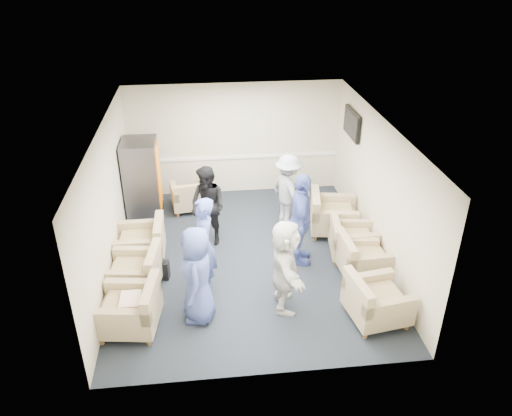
{
  "coord_description": "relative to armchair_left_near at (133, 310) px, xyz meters",
  "views": [
    {
      "loc": [
        -0.75,
        -8.14,
        5.53
      ],
      "look_at": [
        0.19,
        0.2,
        0.99
      ],
      "focal_mm": 35.0,
      "sensor_mm": 36.0,
      "label": 1
    }
  ],
  "objects": [
    {
      "name": "armchair_left_far",
      "position": [
        0.01,
        1.98,
        -0.0
      ],
      "size": [
        0.9,
        0.9,
        0.72
      ],
      "rotation": [
        0.0,
        0.0,
        -1.57
      ],
      "color": "tan",
      "rests_on": "floor"
    },
    {
      "name": "person_front_right",
      "position": [
        2.47,
        0.28,
        0.46
      ],
      "size": [
        0.57,
        1.56,
        1.65
      ],
      "primitive_type": "imported",
      "rotation": [
        0.0,
        0.0,
        1.52
      ],
      "color": "silver",
      "rests_on": "floor"
    },
    {
      "name": "person_mid_left",
      "position": [
        1.16,
        0.94,
        0.53
      ],
      "size": [
        0.45,
        0.67,
        1.78
      ],
      "primitive_type": "imported",
      "rotation": [
        0.0,
        0.0,
        -1.53
      ],
      "color": "#4556A6",
      "rests_on": "floor"
    },
    {
      "name": "armchair_left_mid",
      "position": [
        -0.02,
        1.02,
        -0.01
      ],
      "size": [
        0.98,
        0.98,
        0.7
      ],
      "rotation": [
        0.0,
        0.0,
        -1.69
      ],
      "color": "tan",
      "rests_on": "floor"
    },
    {
      "name": "ceiling",
      "position": [
        2.0,
        1.8,
        2.34
      ],
      "size": [
        6.0,
        6.0,
        0.0
      ],
      "primitive_type": "plane",
      "rotation": [
        3.14,
        0.0,
        0.0
      ],
      "color": "silver",
      "rests_on": "back_wall"
    },
    {
      "name": "vending_machine",
      "position": [
        -0.1,
        3.66,
        0.55
      ],
      "size": [
        0.74,
        0.86,
        1.82
      ],
      "color": "#53525A",
      "rests_on": "floor"
    },
    {
      "name": "person_front_left",
      "position": [
        1.04,
        0.16,
        0.48
      ],
      "size": [
        0.59,
        0.86,
        1.68
      ],
      "primitive_type": "imported",
      "rotation": [
        0.0,
        0.0,
        -1.64
      ],
      "color": "#4556A6",
      "rests_on": "floor"
    },
    {
      "name": "armchair_right_near",
      "position": [
        3.86,
        -0.23,
        -0.01
      ],
      "size": [
        1.02,
        1.02,
        0.71
      ],
      "rotation": [
        0.0,
        0.0,
        1.73
      ],
      "color": "tan",
      "rests_on": "floor"
    },
    {
      "name": "armchair_right_midfar",
      "position": [
        3.98,
        1.65,
        -0.03
      ],
      "size": [
        0.94,
        0.94,
        0.67
      ],
      "rotation": [
        0.0,
        0.0,
        1.44
      ],
      "color": "tan",
      "rests_on": "floor"
    },
    {
      "name": "backpack",
      "position": [
        0.38,
        1.32,
        -0.14
      ],
      "size": [
        0.27,
        0.21,
        0.43
      ],
      "rotation": [
        0.0,
        0.0,
        -0.16
      ],
      "color": "black",
      "rests_on": "floor"
    },
    {
      "name": "armchair_left_near",
      "position": [
        0.0,
        0.0,
        0.0
      ],
      "size": [
        1.02,
        1.02,
        0.72
      ],
      "rotation": [
        0.0,
        0.0,
        -1.7
      ],
      "color": "tan",
      "rests_on": "floor"
    },
    {
      "name": "chair_rail",
      "position": [
        2.0,
        4.78,
        0.54
      ],
      "size": [
        4.98,
        0.04,
        0.06
      ],
      "primitive_type": "cube",
      "color": "white",
      "rests_on": "back_wall"
    },
    {
      "name": "armchair_right_far",
      "position": [
        3.83,
        2.61,
        0.02
      ],
      "size": [
        1.09,
        1.09,
        0.75
      ],
      "rotation": [
        0.0,
        0.0,
        1.4
      ],
      "color": "tan",
      "rests_on": "floor"
    },
    {
      "name": "person_back_left",
      "position": [
        1.27,
        2.49,
        0.47
      ],
      "size": [
        1.01,
        1.01,
        1.65
      ],
      "primitive_type": "imported",
      "rotation": [
        0.0,
        0.0,
        -0.76
      ],
      "color": "black",
      "rests_on": "floor"
    },
    {
      "name": "right_wall",
      "position": [
        4.5,
        1.8,
        0.99
      ],
      "size": [
        0.02,
        6.0,
        2.7
      ],
      "primitive_type": "cube",
      "color": "beige",
      "rests_on": "floor"
    },
    {
      "name": "armchair_corner",
      "position": [
        0.88,
        3.94,
        -0.05
      ],
      "size": [
        0.89,
        0.89,
        0.63
      ],
      "rotation": [
        0.0,
        0.0,
        3.28
      ],
      "color": "tan",
      "rests_on": "floor"
    },
    {
      "name": "tv",
      "position": [
        4.43,
        3.6,
        1.69
      ],
      "size": [
        0.1,
        1.0,
        0.58
      ],
      "color": "black",
      "rests_on": "right_wall"
    },
    {
      "name": "pillow",
      "position": [
        -0.01,
        0.01,
        0.18
      ],
      "size": [
        0.32,
        0.43,
        0.12
      ],
      "primitive_type": "cube",
      "rotation": [
        0.0,
        0.0,
        -1.58
      ],
      "color": "white",
      "rests_on": "armchair_left_near"
    },
    {
      "name": "person_back_right",
      "position": [
        3.0,
        3.04,
        0.45
      ],
      "size": [
        0.97,
        1.2,
        1.62
      ],
      "primitive_type": "imported",
      "rotation": [
        0.0,
        0.0,
        1.99
      ],
      "color": "silver",
      "rests_on": "floor"
    },
    {
      "name": "left_wall",
      "position": [
        -0.5,
        1.8,
        0.99
      ],
      "size": [
        0.02,
        6.0,
        2.7
      ],
      "primitive_type": "cube",
      "color": "beige",
      "rests_on": "floor"
    },
    {
      "name": "person_mid_right",
      "position": [
        2.98,
        1.58,
        0.56
      ],
      "size": [
        0.61,
        1.13,
        1.84
      ],
      "primitive_type": "imported",
      "rotation": [
        0.0,
        0.0,
        1.42
      ],
      "color": "#4556A6",
      "rests_on": "floor"
    },
    {
      "name": "front_wall",
      "position": [
        2.0,
        -1.2,
        0.99
      ],
      "size": [
        5.0,
        0.02,
        2.7
      ],
      "primitive_type": "cube",
      "color": "beige",
      "rests_on": "floor"
    },
    {
      "name": "back_wall",
      "position": [
        2.0,
        4.8,
        0.99
      ],
      "size": [
        5.0,
        0.02,
        2.7
      ],
      "primitive_type": "cube",
      "color": "beige",
      "rests_on": "floor"
    },
    {
      "name": "armchair_right_midnear",
      "position": [
        4.01,
        1.02,
        -0.02
      ],
      "size": [
        0.9,
        0.9,
        0.69
      ],
      "rotation": [
        0.0,
        0.0,
        1.62
      ],
      "color": "tan",
      "rests_on": "floor"
    },
    {
      "name": "floor",
      "position": [
        2.0,
        1.8,
        -0.36
      ],
      "size": [
        6.0,
        6.0,
        0.0
      ],
      "primitive_type": "plane",
      "color": "black",
      "rests_on": "ground"
    }
  ]
}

